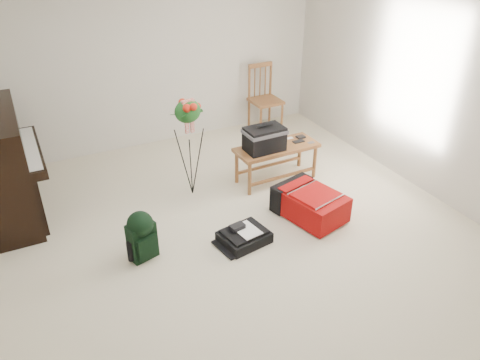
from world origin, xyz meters
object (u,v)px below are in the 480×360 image
black_duffel (244,236)px  bench (268,141)px  green_backpack (141,233)px  piano (3,168)px  dining_chair (265,99)px  flower_stand (190,149)px  red_suitcase (307,201)px

black_duffel → bench: bearing=40.1°
green_backpack → piano: bearing=112.0°
piano → green_backpack: bearing=-52.6°
piano → dining_chair: piano is taller
piano → bench: bearing=-13.1°
black_duffel → flower_stand: 1.31m
black_duffel → green_backpack: 1.08m
bench → flower_stand: (-0.97, 0.18, 0.03)m
red_suitcase → piano: bearing=138.9°
bench → red_suitcase: (0.04, -0.86, -0.41)m
piano → dining_chair: 3.91m
dining_chair → black_duffel: bearing=-123.8°
red_suitcase → flower_stand: flower_stand is taller
piano → black_duffel: (2.15, -1.70, -0.52)m
piano → green_backpack: (1.12, -1.47, -0.30)m
red_suitcase → green_backpack: size_ratio=1.65×
black_duffel → green_backpack: size_ratio=1.02×
dining_chair → green_backpack: dining_chair is taller
green_backpack → black_duffel: bearing=-28.1°
bench → dining_chair: (0.81, 1.54, -0.08)m
dining_chair → flower_stand: 2.25m
flower_stand → black_duffel: bearing=-93.3°
piano → black_duffel: piano is taller
bench → dining_chair: size_ratio=1.05×
piano → red_suitcase: bearing=-27.1°
piano → flower_stand: flower_stand is taller
bench → red_suitcase: bench is taller
dining_chair → flower_stand: (-1.79, -1.36, 0.12)m
piano → bench: piano is taller
green_backpack → bench: bearing=6.8°
black_duffel → piano: bearing=132.2°
dining_chair → flower_stand: bearing=-143.3°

